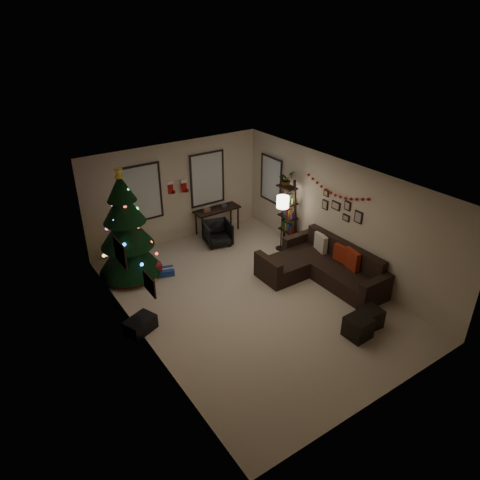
# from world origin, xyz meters

# --- Properties ---
(floor) EXTENTS (7.00, 7.00, 0.00)m
(floor) POSITION_xyz_m (0.00, 0.00, 0.00)
(floor) COLOR #BAA48D
(floor) RESTS_ON ground
(ceiling) EXTENTS (7.00, 7.00, 0.00)m
(ceiling) POSITION_xyz_m (0.00, 0.00, 2.70)
(ceiling) COLOR white
(ceiling) RESTS_ON floor
(wall_back) EXTENTS (5.00, 0.00, 5.00)m
(wall_back) POSITION_xyz_m (0.00, 3.50, 1.35)
(wall_back) COLOR beige
(wall_back) RESTS_ON floor
(wall_front) EXTENTS (5.00, 0.00, 5.00)m
(wall_front) POSITION_xyz_m (0.00, -3.50, 1.35)
(wall_front) COLOR beige
(wall_front) RESTS_ON floor
(wall_left) EXTENTS (0.00, 7.00, 7.00)m
(wall_left) POSITION_xyz_m (-2.50, 0.00, 1.35)
(wall_left) COLOR beige
(wall_left) RESTS_ON floor
(wall_right) EXTENTS (0.00, 7.00, 7.00)m
(wall_right) POSITION_xyz_m (2.50, 0.00, 1.35)
(wall_right) COLOR beige
(wall_right) RESTS_ON floor
(window_back_left) EXTENTS (1.05, 0.06, 1.50)m
(window_back_left) POSITION_xyz_m (-0.95, 3.47, 1.55)
(window_back_left) COLOR #728CB2
(window_back_left) RESTS_ON wall_back
(window_back_right) EXTENTS (1.05, 0.06, 1.50)m
(window_back_right) POSITION_xyz_m (0.95, 3.47, 1.55)
(window_back_right) COLOR #728CB2
(window_back_right) RESTS_ON wall_back
(window_right_wall) EXTENTS (0.06, 0.90, 1.30)m
(window_right_wall) POSITION_xyz_m (2.47, 2.55, 1.50)
(window_right_wall) COLOR #728CB2
(window_right_wall) RESTS_ON wall_right
(christmas_tree) EXTENTS (1.48, 1.48, 2.75)m
(christmas_tree) POSITION_xyz_m (-1.84, 2.37, 1.14)
(christmas_tree) COLOR black
(christmas_tree) RESTS_ON floor
(presents) EXTENTS (1.23, 0.89, 0.30)m
(presents) POSITION_xyz_m (-1.61, 2.13, 0.12)
(presents) COLOR silver
(presents) RESTS_ON floor
(sofa) EXTENTS (1.88, 2.73, 0.87)m
(sofa) POSITION_xyz_m (1.84, -0.25, 0.28)
(sofa) COLOR black
(sofa) RESTS_ON floor
(pillow_red_a) EXTENTS (0.20, 0.47, 0.46)m
(pillow_red_a) POSITION_xyz_m (2.21, -0.80, 0.64)
(pillow_red_a) COLOR maroon
(pillow_red_a) RESTS_ON sofa
(pillow_red_b) EXTENTS (0.14, 0.41, 0.41)m
(pillow_red_b) POSITION_xyz_m (2.21, -0.48, 0.64)
(pillow_red_b) COLOR maroon
(pillow_red_b) RESTS_ON sofa
(pillow_cream) EXTENTS (0.22, 0.45, 0.44)m
(pillow_cream) POSITION_xyz_m (2.21, 0.21, 0.63)
(pillow_cream) COLOR beige
(pillow_cream) RESTS_ON sofa
(ottoman_near) EXTENTS (0.46, 0.46, 0.43)m
(ottoman_near) POSITION_xyz_m (0.95, -2.21, 0.21)
(ottoman_near) COLOR black
(ottoman_near) RESTS_ON floor
(ottoman_far) EXTENTS (0.45, 0.45, 0.39)m
(ottoman_far) POSITION_xyz_m (1.40, -2.11, 0.20)
(ottoman_far) COLOR black
(ottoman_far) RESTS_ON floor
(desk) EXTENTS (1.32, 0.47, 0.71)m
(desk) POSITION_xyz_m (1.09, 3.22, 0.63)
(desk) COLOR black
(desk) RESTS_ON floor
(desk_chair) EXTENTS (0.74, 0.71, 0.65)m
(desk_chair) POSITION_xyz_m (0.71, 2.57, 0.32)
(desk_chair) COLOR black
(desk_chair) RESTS_ON floor
(bookshelf) EXTENTS (0.30, 0.56, 1.90)m
(bookshelf) POSITION_xyz_m (2.30, 1.57, 0.92)
(bookshelf) COLOR black
(bookshelf) RESTS_ON floor
(potted_plant) EXTENTS (0.58, 0.53, 0.55)m
(potted_plant) POSITION_xyz_m (2.30, 1.74, 1.84)
(potted_plant) COLOR #4C4C4C
(potted_plant) RESTS_ON bookshelf
(floor_lamp) EXTENTS (0.32, 0.32, 1.50)m
(floor_lamp) POSITION_xyz_m (1.95, 1.41, 1.25)
(floor_lamp) COLOR black
(floor_lamp) RESTS_ON floor
(art_map) EXTENTS (0.04, 0.60, 0.50)m
(art_map) POSITION_xyz_m (-2.48, 0.92, 1.49)
(art_map) COLOR black
(art_map) RESTS_ON wall_left
(art_abstract) EXTENTS (0.04, 0.45, 0.35)m
(art_abstract) POSITION_xyz_m (-2.48, -0.47, 1.52)
(art_abstract) COLOR black
(art_abstract) RESTS_ON wall_left
(gallery) EXTENTS (0.03, 1.25, 0.54)m
(gallery) POSITION_xyz_m (2.48, -0.07, 1.57)
(gallery) COLOR black
(gallery) RESTS_ON wall_right
(garland) EXTENTS (0.08, 1.90, 0.30)m
(garland) POSITION_xyz_m (2.45, 0.13, 1.96)
(garland) COLOR #A5140C
(garland) RESTS_ON wall_right
(stocking_left) EXTENTS (0.20, 0.05, 0.36)m
(stocking_left) POSITION_xyz_m (-0.14, 3.49, 1.53)
(stocking_left) COLOR #990F0C
(stocking_left) RESTS_ON wall_back
(stocking_right) EXTENTS (0.20, 0.05, 0.36)m
(stocking_right) POSITION_xyz_m (0.19, 3.36, 1.54)
(stocking_right) COLOR #990F0C
(stocking_right) RESTS_ON wall_back
(storage_bin) EXTENTS (0.70, 0.59, 0.30)m
(storage_bin) POSITION_xyz_m (-2.48, 0.30, 0.15)
(storage_bin) COLOR black
(storage_bin) RESTS_ON floor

